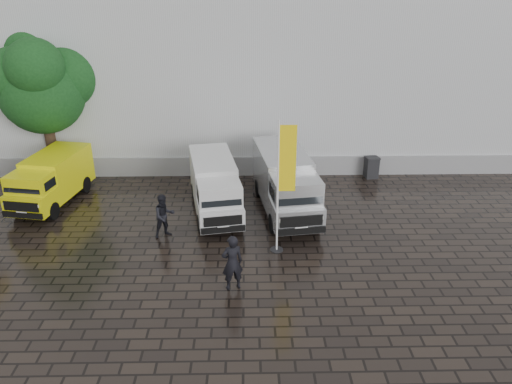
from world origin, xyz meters
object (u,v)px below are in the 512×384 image
flagpole (283,180)px  person_front (232,263)px  van_yellow (51,181)px  van_silver (285,184)px  van_white (215,188)px  wheelie_bin (371,167)px  person_tent (164,216)px

flagpole → person_front: (-1.80, -2.45, -1.89)m
van_yellow → person_front: 10.80m
van_silver → flagpole: size_ratio=1.15×
flagpole → van_yellow: bearing=156.3°
van_white → wheelie_bin: (7.78, 3.93, -0.60)m
van_silver → wheelie_bin: 6.16m
van_yellow → person_tent: 6.42m
van_yellow → van_white: van_white is taller
flagpole → wheelie_bin: flagpole is taller
van_white → flagpole: bearing=-61.0°
van_white → flagpole: flagpole is taller
van_yellow → person_front: van_yellow is taller
van_white → person_front: size_ratio=2.69×
van_white → person_front: bearing=-91.0°
van_yellow → flagpole: 11.19m
wheelie_bin → person_tent: 11.41m
wheelie_bin → person_tent: person_tent is taller
person_tent → flagpole: bearing=-45.5°
flagpole → wheelie_bin: bearing=55.0°
van_silver → wheelie_bin: van_silver is taller
van_yellow → van_silver: size_ratio=0.80×
person_front → person_tent: size_ratio=1.10×
person_front → van_silver: bearing=-127.5°
van_white → flagpole: size_ratio=1.04×
van_white → person_front: van_white is taller
person_tent → wheelie_bin: bearing=1.5°
flagpole → person_tent: flagpole is taller
van_yellow → person_front: size_ratio=2.38×
person_tent → person_front: bearing=-83.5°
van_yellow → flagpole: bearing=-13.3°
van_silver → wheelie_bin: size_ratio=5.38×
van_white → wheelie_bin: van_white is taller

